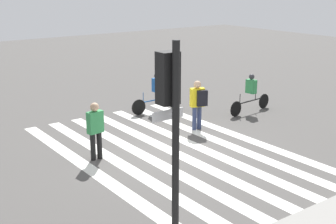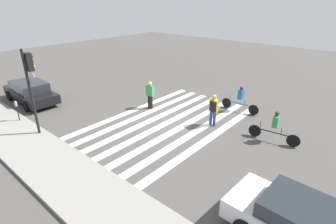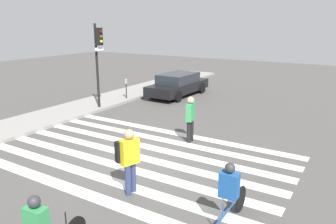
{
  "view_description": "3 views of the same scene",
  "coord_description": "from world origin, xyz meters",
  "views": [
    {
      "loc": [
        8.21,
        10.93,
        5.2
      ],
      "look_at": [
        0.53,
        0.47,
        1.49
      ],
      "focal_mm": 50.0,
      "sensor_mm": 36.0,
      "label": 1
    },
    {
      "loc": [
        -8.59,
        9.97,
        6.4
      ],
      "look_at": [
        -0.46,
        0.53,
        0.94
      ],
      "focal_mm": 28.0,
      "sensor_mm": 36.0,
      "label": 2
    },
    {
      "loc": [
        -8.22,
        -6.21,
        4.37
      ],
      "look_at": [
        0.98,
        -0.62,
        1.41
      ],
      "focal_mm": 35.0,
      "sensor_mm": 36.0,
      "label": 3
    }
  ],
  "objects": [
    {
      "name": "cyclist_near_curb",
      "position": [
        -5.2,
        -1.75,
        0.86
      ],
      "size": [
        2.4,
        0.42,
        1.57
      ],
      "rotation": [
        0.0,
        0.0,
        0.11
      ],
      "color": "black",
      "rests_on": "ground_plane"
    },
    {
      "name": "ground_plane",
      "position": [
        0.0,
        0.0,
        0.0
      ],
      "size": [
        60.0,
        60.0,
        0.0
      ],
      "primitive_type": "plane",
      "color": "#4C4947"
    },
    {
      "name": "sidewalk_curb",
      "position": [
        0.0,
        6.25,
        0.07
      ],
      "size": [
        36.0,
        2.5,
        0.14
      ],
      "color": "gray",
      "rests_on": "ground_plane"
    },
    {
      "name": "pedestrian_adult_yellow_jacket",
      "position": [
        -2.07,
        -1.28,
        1.04
      ],
      "size": [
        0.54,
        0.51,
        1.77
      ],
      "rotation": [
        0.0,
        0.0,
        2.8
      ],
      "color": "navy",
      "rests_on": "ground_plane"
    },
    {
      "name": "parking_meter",
      "position": [
        6.26,
        5.39,
        0.96
      ],
      "size": [
        0.15,
        0.15,
        1.28
      ],
      "color": "black",
      "rests_on": "ground_plane"
    },
    {
      "name": "traffic_light",
      "position": [
        3.96,
        5.22,
        3.03
      ],
      "size": [
        0.6,
        0.5,
        4.32
      ],
      "color": "black",
      "rests_on": "ground_plane"
    },
    {
      "name": "pedestrian_child_with_backpack",
      "position": [
        2.2,
        -0.86,
        0.98
      ],
      "size": [
        0.51,
        0.29,
        1.74
      ],
      "rotation": [
        0.0,
        0.0,
        3.3
      ],
      "color": "black",
      "rests_on": "ground_plane"
    },
    {
      "name": "crosswalk_stripes",
      "position": [
        -0.0,
        0.0,
        0.0
      ],
      "size": [
        5.88,
        10.0,
        0.01
      ],
      "color": "silver",
      "rests_on": "ground_plane"
    },
    {
      "name": "cyclist_far_lane",
      "position": [
        -2.26,
        -4.09,
        0.86
      ],
      "size": [
        2.4,
        0.4,
        1.58
      ],
      "rotation": [
        0.0,
        0.0,
        0.01
      ],
      "color": "black",
      "rests_on": "ground_plane"
    },
    {
      "name": "car_parked_silver_sedan",
      "position": [
        8.97,
        3.51,
        0.71
      ],
      "size": [
        4.72,
        2.09,
        1.37
      ],
      "rotation": [
        0.0,
        0.0,
        -0.03
      ],
      "color": "black",
      "rests_on": "ground_plane"
    }
  ]
}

